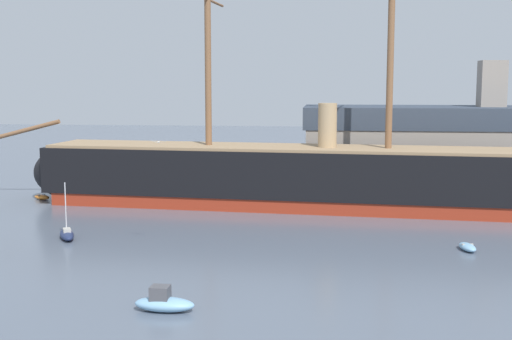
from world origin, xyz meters
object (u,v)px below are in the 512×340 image
at_px(sailboat_alongside_bow, 67,234).
at_px(dockside_warehouse_right, 460,150).
at_px(seagull_in_flight, 159,142).
at_px(dinghy_far_left, 42,197).
at_px(motorboat_distant_centre, 283,189).
at_px(tall_ship, 296,176).
at_px(motorboat_near_centre, 164,302).
at_px(dinghy_alongside_stern, 467,247).

relative_size(sailboat_alongside_bow, dockside_warehouse_right, 0.12).
height_order(dockside_warehouse_right, seagull_in_flight, dockside_warehouse_right).
distance_m(dinghy_far_left, motorboat_distant_centre, 30.55).
relative_size(tall_ship, motorboat_distant_centre, 22.14).
bearing_deg(dinghy_far_left, tall_ship, -3.34).
relative_size(dinghy_far_left, dockside_warehouse_right, 0.06).
relative_size(sailboat_alongside_bow, dinghy_far_left, 1.92).
bearing_deg(motorboat_distant_centre, tall_ship, -78.33).
bearing_deg(sailboat_alongside_bow, dinghy_far_left, 119.15).
xyz_separation_m(tall_ship, dockside_warehouse_right, (20.76, 13.17, 1.96)).
bearing_deg(dinghy_far_left, motorboat_near_centre, -57.15).
relative_size(motorboat_near_centre, motorboat_distant_centre, 1.23).
distance_m(motorboat_distant_centre, dockside_warehouse_right, 23.67).
relative_size(tall_ship, dockside_warehouse_right, 1.63).
height_order(motorboat_near_centre, dinghy_far_left, motorboat_near_centre).
bearing_deg(dinghy_far_left, sailboat_alongside_bow, -60.85).
xyz_separation_m(motorboat_near_centre, dockside_warehouse_right, (27.24, 49.99, 5.06)).
relative_size(tall_ship, sailboat_alongside_bow, 13.54).
distance_m(sailboat_alongside_bow, dockside_warehouse_right, 51.91).
relative_size(motorboat_near_centre, sailboat_alongside_bow, 0.75).
bearing_deg(dinghy_alongside_stern, tall_ship, 129.97).
height_order(motorboat_distant_centre, seagull_in_flight, seagull_in_flight).
bearing_deg(dinghy_alongside_stern, dockside_warehouse_right, 81.05).
distance_m(dinghy_alongside_stern, dinghy_far_left, 51.47).
distance_m(dinghy_alongside_stern, seagull_in_flight, 27.83).
distance_m(dinghy_alongside_stern, motorboat_distant_centre, 34.48).
distance_m(tall_ship, dockside_warehouse_right, 24.66).
bearing_deg(motorboat_distant_centre, dockside_warehouse_right, 6.17).
bearing_deg(seagull_in_flight, dinghy_far_left, 130.82).
bearing_deg(sailboat_alongside_bow, seagull_in_flight, -24.05).
height_order(dinghy_alongside_stern, seagull_in_flight, seagull_in_flight).
bearing_deg(dockside_warehouse_right, motorboat_distant_centre, -173.83).
bearing_deg(sailboat_alongside_bow, motorboat_near_centre, -53.48).
distance_m(dockside_warehouse_right, seagull_in_flight, 47.57).
height_order(tall_ship, motorboat_near_centre, tall_ship).
relative_size(dinghy_far_left, motorboat_distant_centre, 0.85).
height_order(dinghy_alongside_stern, motorboat_distant_centre, motorboat_distant_centre).
relative_size(dinghy_alongside_stern, dinghy_far_left, 1.03).
bearing_deg(motorboat_near_centre, motorboat_distant_centre, 84.86).
bearing_deg(sailboat_alongside_bow, dinghy_alongside_stern, -0.84).
distance_m(sailboat_alongside_bow, dinghy_far_left, 22.98).
distance_m(dinghy_far_left, dockside_warehouse_right, 53.68).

